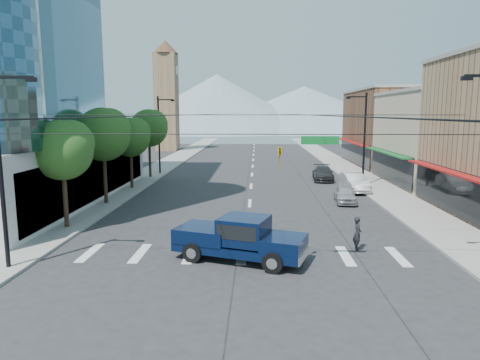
{
  "coord_description": "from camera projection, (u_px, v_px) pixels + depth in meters",
  "views": [
    {
      "loc": [
        0.51,
        -19.27,
        7.09
      ],
      "look_at": [
        -0.5,
        6.79,
        3.0
      ],
      "focal_mm": 32.0,
      "sensor_mm": 36.0,
      "label": 1
    }
  ],
  "objects": [
    {
      "name": "signal_rig",
      "position": [
        249.0,
        170.0,
        18.42
      ],
      "size": [
        21.8,
        0.2,
        9.0
      ],
      "color": "black",
      "rests_on": "ground"
    },
    {
      "name": "tree_midnear",
      "position": [
        105.0,
        133.0,
        32.62
      ],
      "size": [
        4.09,
        4.09,
        7.52
      ],
      "color": "black",
      "rests_on": "ground"
    },
    {
      "name": "parked_car_mid",
      "position": [
        354.0,
        183.0,
        38.98
      ],
      "size": [
        2.2,
        5.13,
        1.64
      ],
      "primitive_type": "imported",
      "rotation": [
        0.0,
        0.0,
        0.1
      ],
      "color": "silver",
      "rests_on": "ground"
    },
    {
      "name": "pickup_truck",
      "position": [
        239.0,
        237.0,
        20.68
      ],
      "size": [
        6.78,
        4.17,
        2.17
      ],
      "rotation": [
        0.0,
        0.0,
        -0.32
      ],
      "color": "#071537",
      "rests_on": "ground"
    },
    {
      "name": "tree_midfar",
      "position": [
        132.0,
        136.0,
        39.63
      ],
      "size": [
        3.65,
        3.64,
        6.71
      ],
      "color": "black",
      "rests_on": "ground"
    },
    {
      "name": "parked_car_near",
      "position": [
        345.0,
        195.0,
        34.05
      ],
      "size": [
        1.91,
        4.04,
        1.33
      ],
      "primitive_type": "imported",
      "rotation": [
        0.0,
        0.0,
        -0.09
      ],
      "color": "#B2B2B7",
      "rests_on": "ground"
    },
    {
      "name": "shop_far",
      "position": [
        400.0,
        129.0,
        58.09
      ],
      "size": [
        12.0,
        18.0,
        10.0
      ],
      "primitive_type": "cube",
      "color": "brown",
      "rests_on": "ground"
    },
    {
      "name": "pedestrian",
      "position": [
        357.0,
        233.0,
        22.24
      ],
      "size": [
        0.45,
        0.67,
        1.79
      ],
      "primitive_type": "imported",
      "rotation": [
        0.0,
        0.0,
        1.54
      ],
      "color": "black",
      "rests_on": "ground"
    },
    {
      "name": "mountain_left",
      "position": [
        217.0,
        103.0,
        167.08
      ],
      "size": [
        80.0,
        80.0,
        22.0
      ],
      "primitive_type": "cone",
      "color": "gray",
      "rests_on": "ground"
    },
    {
      "name": "sidewalk_left",
      "position": [
        168.0,
        164.0,
        60.07
      ],
      "size": [
        4.0,
        120.0,
        0.15
      ],
      "primitive_type": "cube",
      "color": "gray",
      "rests_on": "ground"
    },
    {
      "name": "parked_car_far",
      "position": [
        323.0,
        173.0,
        45.51
      ],
      "size": [
        2.52,
        5.32,
        1.5
      ],
      "primitive_type": "imported",
      "rotation": [
        0.0,
        0.0,
        -0.08
      ],
      "color": "#2D2D30",
      "rests_on": "ground"
    },
    {
      "name": "tree_far",
      "position": [
        150.0,
        127.0,
        46.44
      ],
      "size": [
        4.09,
        4.09,
        7.52
      ],
      "color": "black",
      "rests_on": "ground"
    },
    {
      "name": "tree_near",
      "position": [
        65.0,
        148.0,
        25.81
      ],
      "size": [
        3.65,
        3.64,
        6.71
      ],
      "color": "black",
      "rests_on": "ground"
    },
    {
      "name": "lamp_pole_ne",
      "position": [
        363.0,
        136.0,
        40.68
      ],
      "size": [
        2.0,
        0.25,
        9.0
      ],
      "color": "black",
      "rests_on": "ground"
    },
    {
      "name": "clock_tower",
      "position": [
        166.0,
        94.0,
        80.32
      ],
      "size": [
        4.8,
        4.8,
        20.4
      ],
      "color": "#8C6B4C",
      "rests_on": "ground"
    },
    {
      "name": "mountain_right",
      "position": [
        304.0,
        108.0,
        175.93
      ],
      "size": [
        90.0,
        90.0,
        18.0
      ],
      "primitive_type": "cone",
      "color": "gray",
      "rests_on": "ground"
    },
    {
      "name": "ground",
      "position": [
        245.0,
        265.0,
        20.14
      ],
      "size": [
        160.0,
        160.0,
        0.0
      ],
      "primitive_type": "plane",
      "color": "#28282B",
      "rests_on": "ground"
    },
    {
      "name": "sidewalk_right",
      "position": [
        339.0,
        164.0,
        59.16
      ],
      "size": [
        4.0,
        120.0,
        0.15
      ],
      "primitive_type": "cube",
      "color": "gray",
      "rests_on": "ground"
    },
    {
      "name": "shop_mid",
      "position": [
        453.0,
        139.0,
        42.37
      ],
      "size": [
        12.0,
        14.0,
        9.0
      ],
      "primitive_type": "cube",
      "color": "tan",
      "rests_on": "ground"
    },
    {
      "name": "lamp_pole_nw",
      "position": [
        160.0,
        132.0,
        49.4
      ],
      "size": [
        2.0,
        0.25,
        9.0
      ],
      "color": "black",
      "rests_on": "ground"
    }
  ]
}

